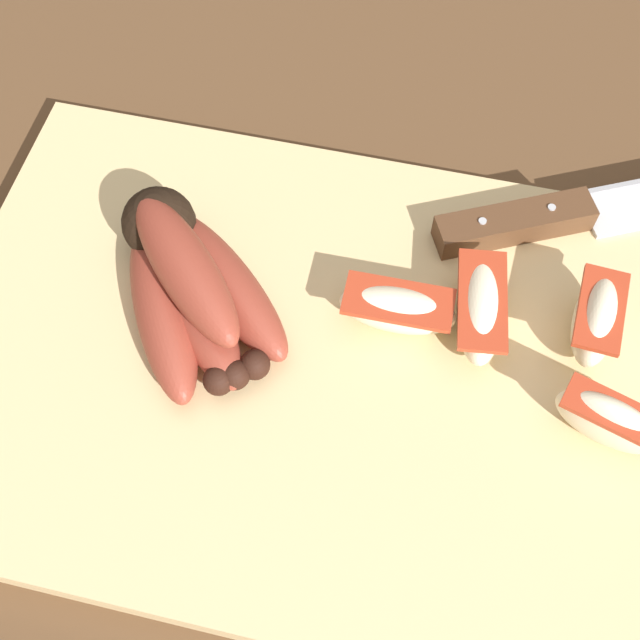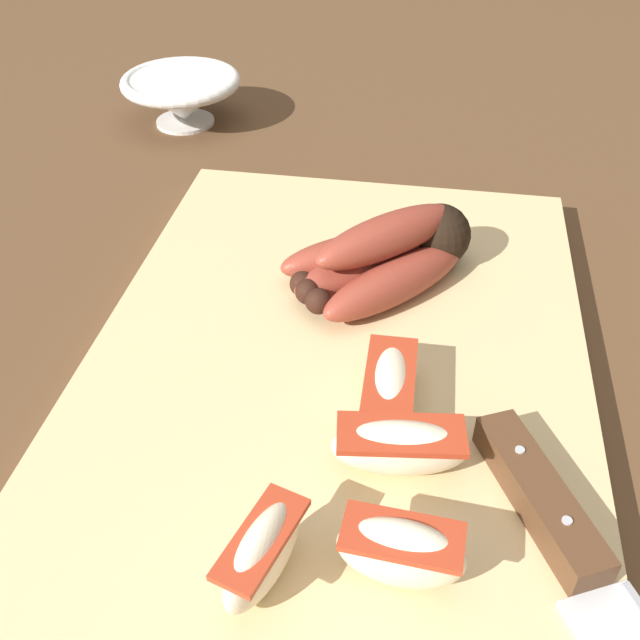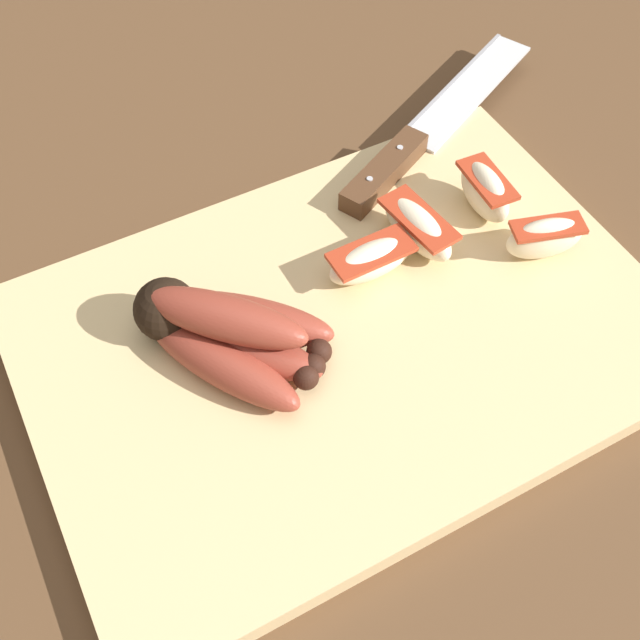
{
  "view_description": "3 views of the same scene",
  "coord_description": "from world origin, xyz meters",
  "px_view_note": "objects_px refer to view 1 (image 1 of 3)",
  "views": [
    {
      "loc": [
        -0.06,
        0.22,
        0.45
      ],
      "look_at": [
        -0.01,
        0.0,
        0.05
      ],
      "focal_mm": 46.37,
      "sensor_mm": 36.0,
      "label": 1
    },
    {
      "loc": [
        -0.35,
        -0.03,
        0.33
      ],
      "look_at": [
        -0.0,
        0.02,
        0.04
      ],
      "focal_mm": 41.33,
      "sensor_mm": 36.0,
      "label": 2
    },
    {
      "loc": [
        0.16,
        0.28,
        0.47
      ],
      "look_at": [
        0.01,
        0.01,
        0.04
      ],
      "focal_mm": 43.19,
      "sensor_mm": 36.0,
      "label": 3
    }
  ],
  "objects_px": {
    "apple_wedge_middle": "(608,421)",
    "apple_wedge_extra": "(595,319)",
    "chefs_knife": "(585,211)",
    "apple_wedge_near": "(480,308)",
    "banana_bunch": "(188,281)",
    "apple_wedge_far": "(397,309)"
  },
  "relations": [
    {
      "from": "apple_wedge_middle",
      "to": "apple_wedge_extra",
      "type": "bearing_deg",
      "value": -79.9
    },
    {
      "from": "chefs_knife",
      "to": "apple_wedge_near",
      "type": "height_order",
      "value": "apple_wedge_near"
    },
    {
      "from": "chefs_knife",
      "to": "apple_wedge_middle",
      "type": "height_order",
      "value": "apple_wedge_middle"
    },
    {
      "from": "banana_bunch",
      "to": "apple_wedge_far",
      "type": "xyz_separation_m",
      "value": [
        -0.12,
        -0.01,
        -0.01
      ]
    },
    {
      "from": "apple_wedge_middle",
      "to": "apple_wedge_extra",
      "type": "distance_m",
      "value": 0.06
    },
    {
      "from": "banana_bunch",
      "to": "chefs_knife",
      "type": "distance_m",
      "value": 0.25
    },
    {
      "from": "apple_wedge_middle",
      "to": "apple_wedge_extra",
      "type": "height_order",
      "value": "same"
    },
    {
      "from": "banana_bunch",
      "to": "apple_wedge_extra",
      "type": "distance_m",
      "value": 0.23
    },
    {
      "from": "chefs_knife",
      "to": "apple_wedge_extra",
      "type": "relative_size",
      "value": 4.38
    },
    {
      "from": "banana_bunch",
      "to": "apple_wedge_far",
      "type": "relative_size",
      "value": 2.03
    },
    {
      "from": "apple_wedge_middle",
      "to": "apple_wedge_extra",
      "type": "relative_size",
      "value": 1.03
    },
    {
      "from": "banana_bunch",
      "to": "chefs_knife",
      "type": "bearing_deg",
      "value": -153.04
    },
    {
      "from": "banana_bunch",
      "to": "apple_wedge_near",
      "type": "xyz_separation_m",
      "value": [
        -0.17,
        -0.02,
        -0.0
      ]
    },
    {
      "from": "apple_wedge_middle",
      "to": "apple_wedge_near",
      "type": "bearing_deg",
      "value": -36.38
    },
    {
      "from": "banana_bunch",
      "to": "apple_wedge_extra",
      "type": "relative_size",
      "value": 2.33
    },
    {
      "from": "apple_wedge_middle",
      "to": "apple_wedge_far",
      "type": "xyz_separation_m",
      "value": [
        0.12,
        -0.05,
        -0.01
      ]
    },
    {
      "from": "chefs_knife",
      "to": "apple_wedge_near",
      "type": "xyz_separation_m",
      "value": [
        0.06,
        0.09,
        0.01
      ]
    },
    {
      "from": "apple_wedge_middle",
      "to": "banana_bunch",
      "type": "bearing_deg",
      "value": -7.81
    },
    {
      "from": "banana_bunch",
      "to": "apple_wedge_middle",
      "type": "height_order",
      "value": "banana_bunch"
    },
    {
      "from": "apple_wedge_extra",
      "to": "banana_bunch",
      "type": "bearing_deg",
      "value": 6.69
    },
    {
      "from": "banana_bunch",
      "to": "apple_wedge_middle",
      "type": "distance_m",
      "value": 0.25
    },
    {
      "from": "chefs_knife",
      "to": "apple_wedge_extra",
      "type": "bearing_deg",
      "value": 95.09
    }
  ]
}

